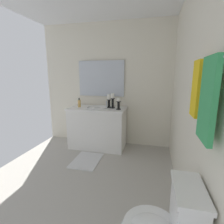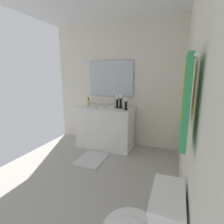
# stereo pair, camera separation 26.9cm
# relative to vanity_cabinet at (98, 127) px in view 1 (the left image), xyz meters

# --- Properties ---
(floor) EXTENTS (3.07, 2.67, 0.02)m
(floor) POSITION_rel_vanity_cabinet_xyz_m (1.21, 0.10, -0.42)
(floor) COLOR #B2ADA3
(floor) RESTS_ON ground
(wall_back) EXTENTS (3.07, 0.04, 2.45)m
(wall_back) POSITION_rel_vanity_cabinet_xyz_m (1.21, 1.43, 0.82)
(wall_back) COLOR silver
(wall_back) RESTS_ON ground
(wall_left) EXTENTS (0.04, 2.67, 2.45)m
(wall_left) POSITION_rel_vanity_cabinet_xyz_m (-0.32, 0.10, 0.82)
(wall_left) COLOR silver
(wall_left) RESTS_ON ground
(vanity_cabinet) EXTENTS (0.58, 1.11, 0.81)m
(vanity_cabinet) POSITION_rel_vanity_cabinet_xyz_m (0.00, 0.00, 0.00)
(vanity_cabinet) COLOR white
(vanity_cabinet) RESTS_ON ground
(sink_basin) EXTENTS (0.40, 0.40, 0.24)m
(sink_basin) POSITION_rel_vanity_cabinet_xyz_m (0.00, 0.00, 0.36)
(sink_basin) COLOR white
(sink_basin) RESTS_ON vanity_cabinet
(mirror) EXTENTS (0.02, 0.95, 0.71)m
(mirror) POSITION_rel_vanity_cabinet_xyz_m (-0.28, 0.00, 0.96)
(mirror) COLOR silver
(candle_holder_tall) EXTENTS (0.09, 0.09, 0.22)m
(candle_holder_tall) POSITION_rel_vanity_cabinet_xyz_m (0.07, 0.44, 0.52)
(candle_holder_tall) COLOR black
(candle_holder_tall) RESTS_ON vanity_cabinet
(candle_holder_short) EXTENTS (0.09, 0.09, 0.28)m
(candle_holder_short) POSITION_rel_vanity_cabinet_xyz_m (-0.04, 0.30, 0.55)
(candle_holder_short) COLOR black
(candle_holder_short) RESTS_ON vanity_cabinet
(candle_holder_mid) EXTENTS (0.09, 0.09, 0.26)m
(candle_holder_mid) POSITION_rel_vanity_cabinet_xyz_m (-0.07, 0.22, 0.54)
(candle_holder_mid) COLOR black
(candle_holder_mid) RESTS_ON vanity_cabinet
(soap_bottle) EXTENTS (0.06, 0.06, 0.18)m
(soap_bottle) POSITION_rel_vanity_cabinet_xyz_m (-0.01, -0.38, 0.48)
(soap_bottle) COLOR #E5B259
(soap_bottle) RESTS_ON vanity_cabinet
(towel_bar) EXTENTS (0.59, 0.02, 0.02)m
(towel_bar) POSITION_rel_vanity_cabinet_xyz_m (1.93, 1.37, 1.11)
(towel_bar) COLOR silver
(towel_near_vanity) EXTENTS (0.18, 0.03, 0.40)m
(towel_near_vanity) POSITION_rel_vanity_cabinet_xyz_m (1.78, 1.35, 0.93)
(towel_near_vanity) COLOR yellow
(towel_near_vanity) RESTS_ON towel_bar
(towel_center) EXTENTS (0.24, 0.03, 0.48)m
(towel_center) POSITION_rel_vanity_cabinet_xyz_m (2.08, 1.35, 0.89)
(towel_center) COLOR #389E59
(towel_center) RESTS_ON towel_bar
(bath_mat) EXTENTS (0.60, 0.44, 0.02)m
(bath_mat) POSITION_rel_vanity_cabinet_xyz_m (0.62, 0.00, -0.40)
(bath_mat) COLOR silver
(bath_mat) RESTS_ON ground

